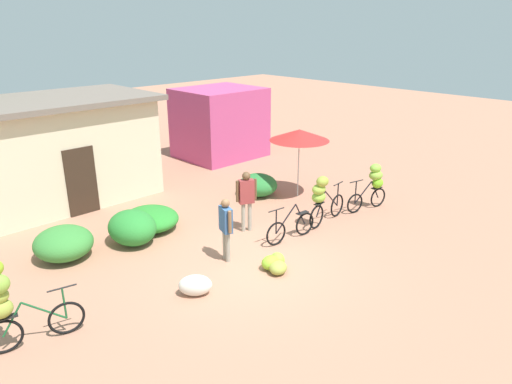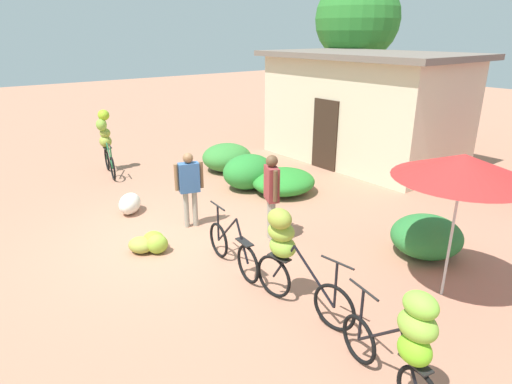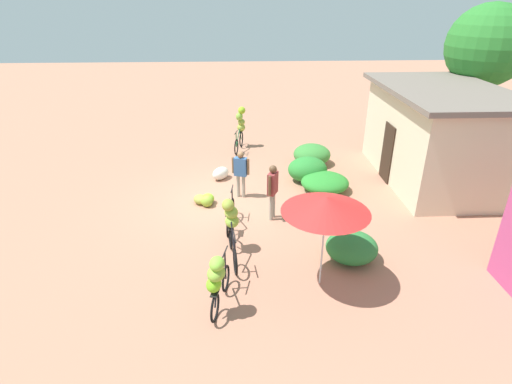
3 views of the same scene
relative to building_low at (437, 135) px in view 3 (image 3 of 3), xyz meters
name	(u,v)px [view 3 (image 3 of 3)]	position (x,y,z in m)	size (l,w,h in m)	color
ground_plane	(224,202)	(1.50, -7.32, -1.63)	(60.00, 60.00, 0.00)	#B0775D
building_low	(437,135)	(0.00, 0.00, 0.00)	(6.01, 3.77, 3.22)	beige
tree_behind_building	(488,46)	(-2.68, 2.65, 2.57)	(3.06, 3.06, 5.75)	brown
hedge_bush_front_left	(312,154)	(-1.59, -3.98, -1.24)	(1.37, 1.42, 0.78)	#3A8637
hedge_bush_front_right	(308,169)	(0.01, -4.41, -1.19)	(1.15, 1.37, 0.87)	#2B8332
hedge_bush_mid	(325,182)	(0.82, -3.95, -1.34)	(1.49, 1.59, 0.59)	#2C872E
hedge_bush_by_door	(352,247)	(4.79, -4.09, -1.27)	(1.22, 1.28, 0.71)	#2C7B37
market_umbrella	(326,204)	(5.68, -5.03, 0.40)	(1.89, 1.89, 2.21)	beige
bicycle_leftmost	(240,125)	(-3.61, -6.70, -0.64)	(1.65, 0.53, 1.75)	black
bicycle_near_pile	(231,216)	(3.06, -7.08, -1.28)	(1.63, 0.24, 0.98)	black
bicycle_center_loaded	(231,223)	(4.37, -7.04, -0.76)	(1.76, 0.42, 1.48)	black
bicycle_by_shop	(217,279)	(6.50, -7.31, -0.79)	(1.53, 0.48, 1.39)	black
banana_pile_on_ground	(205,200)	(1.64, -7.90, -1.47)	(0.73, 0.77, 0.35)	#97A03F
produce_sack	(221,173)	(-0.31, -7.46, -1.41)	(0.70, 0.44, 0.44)	silver
person_vendor	(273,187)	(2.62, -5.87, -0.60)	(0.53, 0.35, 1.68)	gray
person_bystander	(241,170)	(1.15, -6.76, -0.68)	(0.32, 0.55, 1.56)	gray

